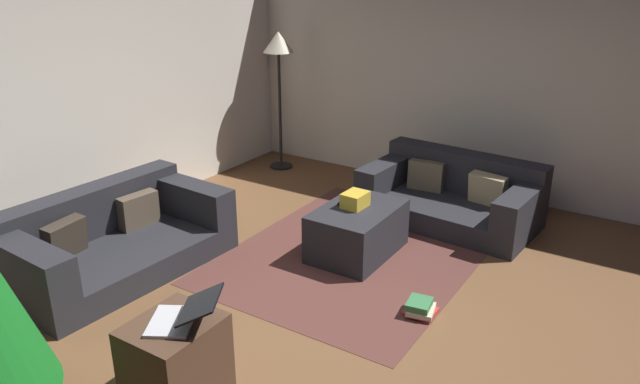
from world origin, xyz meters
TOP-DOWN VIEW (x-y plane):
  - ground_plane at (0.00, 0.00)m, footprint 6.40×6.40m
  - rear_partition at (0.00, 3.14)m, footprint 6.40×0.12m
  - corner_partition at (3.14, 0.00)m, footprint 0.12×6.40m
  - couch_left at (-0.27, 2.24)m, footprint 1.87×1.10m
  - couch_right at (2.24, 0.19)m, footprint 1.04×1.73m
  - ottoman at (1.06, 0.62)m, footprint 0.87×0.60m
  - gift_box at (1.07, 0.66)m, footprint 0.23×0.19m
  - tv_remote at (1.05, 0.73)m, footprint 0.07×0.17m
  - side_table at (-1.20, 0.56)m, footprint 0.52×0.44m
  - laptop at (-1.16, 0.51)m, footprint 0.47×0.50m
  - book_stack at (0.45, -0.26)m, footprint 0.26×0.24m
  - corner_lamp at (2.61, 2.58)m, footprint 0.36×0.36m
  - area_rug at (1.06, 0.62)m, footprint 2.60×2.00m

SIDE VIEW (x-z plane):
  - ground_plane at x=0.00m, z-range 0.00..0.00m
  - area_rug at x=1.06m, z-range 0.00..0.01m
  - book_stack at x=0.45m, z-range 0.00..0.11m
  - ottoman at x=1.06m, z-range 0.00..0.43m
  - couch_right at x=2.24m, z-range -0.07..0.57m
  - couch_left at x=-0.27m, z-range -0.07..0.58m
  - side_table at x=-1.20m, z-range 0.00..0.55m
  - tv_remote at x=1.05m, z-range 0.43..0.46m
  - gift_box at x=1.07m, z-range 0.43..0.57m
  - laptop at x=-1.16m, z-range 0.51..0.69m
  - rear_partition at x=0.00m, z-range 0.00..2.60m
  - corner_partition at x=3.14m, z-range 0.00..2.60m
  - corner_lamp at x=2.61m, z-range 0.59..2.25m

